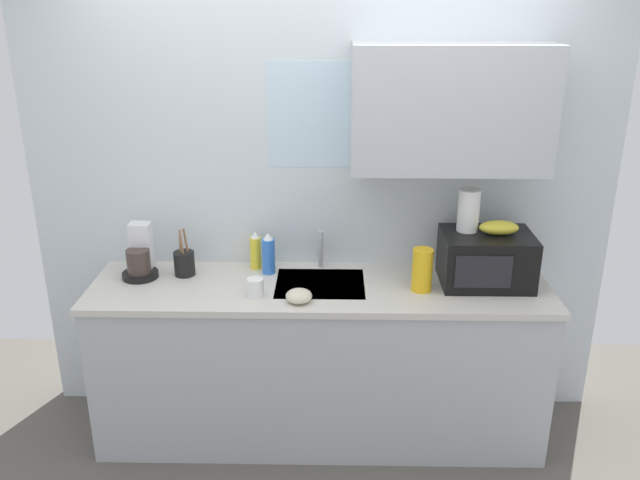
{
  "coord_description": "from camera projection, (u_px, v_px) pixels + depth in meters",
  "views": [
    {
      "loc": [
        0.06,
        -3.15,
        2.35
      ],
      "look_at": [
        0.0,
        0.0,
        1.15
      ],
      "focal_mm": 37.5,
      "sensor_mm": 36.0,
      "label": 1
    }
  ],
  "objects": [
    {
      "name": "cereal_canister",
      "position": [
        422.0,
        270.0,
        3.37
      ],
      "size": [
        0.1,
        0.1,
        0.22
      ],
      "primitive_type": "cylinder",
      "color": "gold",
      "rests_on": "counter_unit"
    },
    {
      "name": "sink_faucet",
      "position": [
        321.0,
        249.0,
        3.65
      ],
      "size": [
        0.03,
        0.03,
        0.21
      ],
      "primitive_type": "cylinder",
      "color": "#B2B5BA",
      "rests_on": "counter_unit"
    },
    {
      "name": "kitchen_wall_assembly",
      "position": [
        344.0,
        183.0,
        3.58
      ],
      "size": [
        3.15,
        0.42,
        2.5
      ],
      "color": "silver",
      "rests_on": "ground"
    },
    {
      "name": "counter_unit",
      "position": [
        320.0,
        359.0,
        3.62
      ],
      "size": [
        2.38,
        0.63,
        0.9
      ],
      "color": "#B2B7BC",
      "rests_on": "ground"
    },
    {
      "name": "microwave",
      "position": [
        486.0,
        259.0,
        3.44
      ],
      "size": [
        0.46,
        0.35,
        0.27
      ],
      "color": "black",
      "rests_on": "counter_unit"
    },
    {
      "name": "utensil_crock",
      "position": [
        184.0,
        263.0,
        3.56
      ],
      "size": [
        0.11,
        0.11,
        0.26
      ],
      "color": "black",
      "rests_on": "counter_unit"
    },
    {
      "name": "paper_towel_roll",
      "position": [
        469.0,
        210.0,
        3.41
      ],
      "size": [
        0.11,
        0.11,
        0.22
      ],
      "primitive_type": "cylinder",
      "color": "white",
      "rests_on": "microwave"
    },
    {
      "name": "small_bowl",
      "position": [
        299.0,
        296.0,
        3.26
      ],
      "size": [
        0.13,
        0.13,
        0.06
      ],
      "primitive_type": "ellipsoid",
      "color": "beige",
      "rests_on": "counter_unit"
    },
    {
      "name": "dish_soap_bottle_yellow",
      "position": [
        256.0,
        251.0,
        3.64
      ],
      "size": [
        0.06,
        0.06,
        0.21
      ],
      "color": "yellow",
      "rests_on": "counter_unit"
    },
    {
      "name": "mug_white",
      "position": [
        255.0,
        288.0,
        3.32
      ],
      "size": [
        0.08,
        0.08,
        0.09
      ],
      "primitive_type": "cylinder",
      "color": "white",
      "rests_on": "counter_unit"
    },
    {
      "name": "coffee_maker",
      "position": [
        140.0,
        257.0,
        3.54
      ],
      "size": [
        0.19,
        0.21,
        0.28
      ],
      "color": "black",
      "rests_on": "counter_unit"
    },
    {
      "name": "dish_soap_bottle_blue",
      "position": [
        268.0,
        254.0,
        3.57
      ],
      "size": [
        0.07,
        0.07,
        0.23
      ],
      "color": "blue",
      "rests_on": "counter_unit"
    },
    {
      "name": "banana_bunch",
      "position": [
        499.0,
        228.0,
        3.38
      ],
      "size": [
        0.2,
        0.11,
        0.07
      ],
      "primitive_type": "ellipsoid",
      "color": "gold",
      "rests_on": "microwave"
    }
  ]
}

